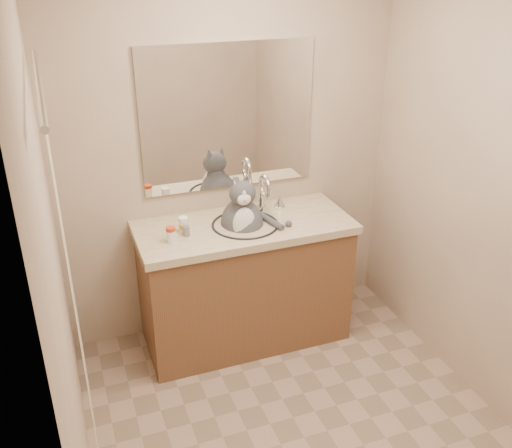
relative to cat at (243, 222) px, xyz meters
The scene contains 8 objects.
room 1.02m from the cat, 89.37° to the right, with size 2.22×2.52×2.42m.
vanity 0.42m from the cat, ahead, with size 1.34×0.59×1.12m.
mirror 0.65m from the cat, 87.78° to the left, with size 1.10×0.02×0.90m, color white.
shower_curtain 1.36m from the cat, 140.31° to the right, with size 0.02×1.30×1.93m.
cat is the anchor object (origin of this frame).
pill_bottle_redcap 0.48m from the cat, 169.54° to the right, with size 0.06×0.06×0.10m.
pill_bottle_orange 0.37m from the cat, behind, with size 0.07×0.07×0.10m.
grey_canister 0.37m from the cat, behind, with size 0.04×0.04×0.06m.
Camera 1 is at (-1.03, -2.04, 2.38)m, focal length 40.00 mm.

